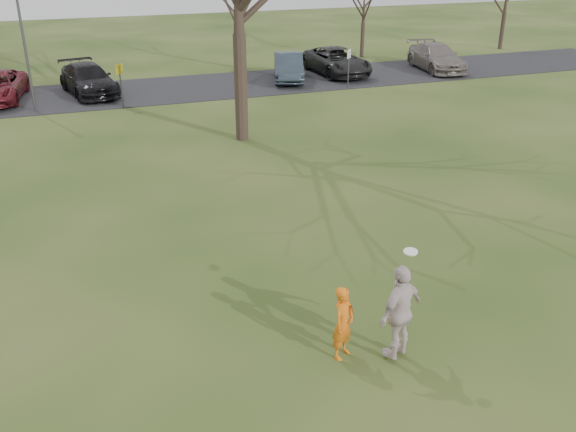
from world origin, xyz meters
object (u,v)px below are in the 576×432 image
Objects in this scene: car_6 at (337,61)px; catching_play at (400,311)px; car_5 at (289,67)px; car_7 at (436,57)px; lamp_post at (21,25)px; car_3 at (88,79)px; player_defender at (343,323)px.

car_6 is 2.46× the size of catching_play.
car_7 is (9.54, -0.27, 0.02)m from car_5.
lamp_post is at bearing 106.85° from catching_play.
lamp_post reaches higher than car_5.
catching_play reaches higher than car_3.
car_7 is 0.85× the size of lamp_post.
car_5 is 0.83× the size of car_6.
player_defender is 1.12m from catching_play.
car_5 is at bearing 74.78° from catching_play.
car_7 is at bearing -9.99° from car_6.
catching_play is (0.99, -0.43, 0.30)m from player_defender.
car_5 is 14.19m from lamp_post.
catching_play is at bearing -92.05° from car_3.
car_6 is 1.04× the size of car_7.
lamp_post is at bearing -167.24° from car_7.
car_3 reaches higher than car_5.
catching_play is 0.36× the size of lamp_post.
car_3 is at bearing 46.25° from lamp_post.
car_5 is 0.86× the size of car_7.
catching_play is at bearing -73.15° from lamp_post.
lamp_post reaches higher than player_defender.
player_defender is 0.30× the size of car_3.
car_3 reaches higher than player_defender.
catching_play is 23.73m from lamp_post.
car_6 reaches higher than player_defender.
player_defender reaches higher than car_5.
car_7 reaches higher than car_5.
lamp_post reaches higher than car_7.
car_6 is at bearing 29.10° from car_5.
car_5 is (10.95, -0.39, -0.01)m from car_3.
car_7 reaches higher than player_defender.
lamp_post is at bearing 69.85° from player_defender.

